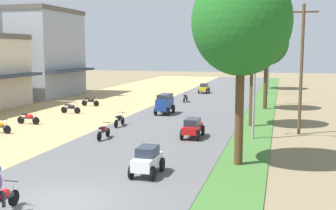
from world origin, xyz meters
The scene contains 22 objects.
ground_plane centered at (0.00, 0.00, 0.00)m, with size 180.00×180.00×0.00m, color #7A6B4C.
road_strip centered at (0.00, 0.00, 0.04)m, with size 9.00×140.00×0.08m, color #565659.
shophouse_mid centered at (-19.98, 30.60, 5.05)m, with size 8.43×9.67×10.10m.
parked_motorbike_fourth centered at (-10.18, 13.41, 0.55)m, with size 1.80×0.54×0.94m.
parked_motorbike_fifth centered at (-9.74, 18.88, 0.55)m, with size 1.80×0.54×0.94m.
parked_motorbike_sixth centered at (-10.18, 23.55, 0.55)m, with size 1.80×0.54×0.94m.
median_tree_nearest centered at (5.52, 6.73, 6.65)m, with size 4.52×4.52×9.08m.
median_tree_second centered at (5.43, 17.01, 6.47)m, with size 3.79×3.79×8.78m.
median_tree_third centered at (6.00, 26.14, 5.96)m, with size 3.85×3.85×7.92m.
median_tree_fourth centered at (5.53, 46.42, 5.98)m, with size 4.73×4.73×8.38m.
streetlamp_near centered at (5.80, 12.75, 4.22)m, with size 3.16×0.20×7.16m.
streetlamp_mid centered at (5.80, 29.16, 4.45)m, with size 3.16×0.20×7.60m.
streetlamp_far centered at (5.80, 38.89, 4.37)m, with size 3.16×0.20×7.45m.
utility_pole_near centered at (8.56, 15.14, 4.31)m, with size 1.80×0.20×8.25m.
car_hatchback_white centered at (1.93, 3.94, 0.75)m, with size 1.04×2.00×1.23m.
car_sedan_red centered at (2.24, 11.90, 0.74)m, with size 1.10×2.26×1.19m.
car_van_blue centered at (-1.96, 20.56, 1.02)m, with size 1.19×2.41×1.67m.
car_sedan_yellow centered at (-1.84, 38.18, 0.74)m, with size 1.10×2.26×1.19m.
motorbike_foreground_rider centered at (-1.38, -1.36, 0.86)m, with size 0.54×1.80×1.66m.
motorbike_ahead_second centered at (-2.86, 10.19, 0.57)m, with size 0.54×1.80×0.94m.
motorbike_ahead_third centered at (-3.52, 14.35, 0.57)m, with size 0.54×1.80×0.94m.
motorbike_ahead_fourth centered at (-2.09, 28.95, 0.57)m, with size 0.54×1.80×0.94m.
Camera 1 is at (7.34, -12.52, 5.40)m, focal length 44.46 mm.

